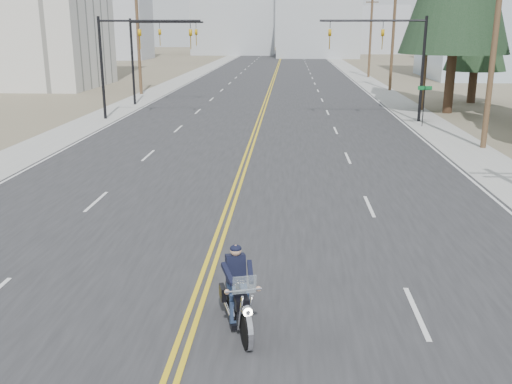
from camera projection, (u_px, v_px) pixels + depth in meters
name	position (u px, v px, depth m)	size (l,w,h in m)	color
road	(274.00, 77.00, 76.43)	(20.00, 200.00, 0.01)	#303033
sidewalk_left	(189.00, 76.00, 77.07)	(3.00, 200.00, 0.01)	#A5A5A0
sidewalk_right	(361.00, 77.00, 75.78)	(3.00, 200.00, 0.01)	#A5A5A0
traffic_mast_left	(129.00, 48.00, 39.10)	(7.10, 0.26, 7.00)	black
traffic_mast_right	(394.00, 48.00, 38.09)	(7.10, 0.26, 7.00)	black
traffic_mast_far	(152.00, 45.00, 46.82)	(6.10, 0.26, 7.00)	black
street_sign	(424.00, 99.00, 36.94)	(0.90, 0.06, 2.62)	black
utility_pole_b	(496.00, 33.00, 28.97)	(2.20, 0.30, 11.50)	brown
utility_pole_c	(427.00, 35.00, 43.44)	(2.20, 0.30, 11.00)	brown
utility_pole_d	(393.00, 31.00, 57.76)	(2.20, 0.30, 11.50)	brown
utility_pole_e	(371.00, 33.00, 74.15)	(2.20, 0.30, 11.00)	brown
utility_pole_left	(138.00, 37.00, 54.51)	(2.20, 0.30, 10.50)	brown
haze_bldg_a	(113.00, 5.00, 118.55)	(14.00, 12.00, 22.00)	#B7BCC6
haze_bldg_b	(317.00, 25.00, 126.84)	(18.00, 14.00, 14.00)	#ADB2B7
haze_bldg_c	(487.00, 14.00, 110.10)	(16.00, 12.00, 18.00)	#B7BCC6
haze_bldg_d	(234.00, 0.00, 140.71)	(20.00, 15.00, 26.00)	#ADB2B7
haze_bldg_e	(378.00, 30.00, 150.15)	(14.00, 14.00, 12.00)	#B7BCC6
haze_bldg_f	(70.00, 21.00, 134.62)	(12.00, 12.00, 16.00)	#ADB2B7
motorcyclist	(239.00, 290.00, 11.94)	(0.98, 2.28, 1.78)	black
conifer_far	(480.00, 8.00, 47.32)	(5.13, 5.13, 13.73)	#382619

